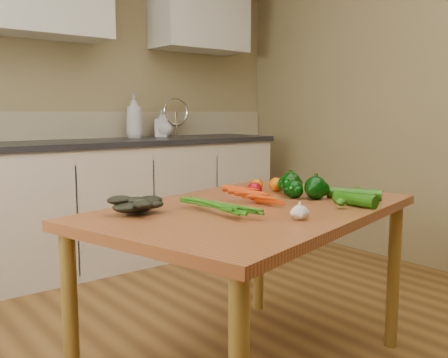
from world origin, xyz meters
name	(u,v)px	position (x,y,z in m)	size (l,w,h in m)	color
room	(281,69)	(0.00, 0.17, 1.25)	(4.04, 5.04, 2.64)	brown
counter_run	(100,202)	(0.21, 2.19, 0.46)	(2.84, 0.64, 1.14)	beige
table	(253,226)	(0.04, 0.36, 0.64)	(1.51, 1.16, 0.72)	#A3572F
soap_bottle_a	(134,116)	(0.56, 2.29, 1.07)	(0.13, 0.13, 0.33)	silver
soap_bottle_b	(161,123)	(0.82, 2.33, 1.01)	(0.10, 0.10, 0.21)	silver
soap_bottle_c	(164,126)	(0.84, 2.32, 0.99)	(0.14, 0.14, 0.17)	silver
carrot_bunch	(244,198)	(0.00, 0.37, 0.75)	(0.25, 0.19, 0.07)	#D23904
leafy_greens	(140,201)	(-0.39, 0.51, 0.77)	(0.19, 0.17, 0.10)	black
garlic_bulb	(300,212)	(0.00, 0.07, 0.75)	(0.06, 0.06, 0.05)	silver
pepper_a	(294,189)	(0.31, 0.39, 0.76)	(0.08, 0.08, 0.08)	black
pepper_b	(291,183)	(0.37, 0.47, 0.77)	(0.10, 0.10, 0.10)	black
pepper_c	(316,188)	(0.36, 0.32, 0.77)	(0.10, 0.10, 0.10)	black
tomato_a	(254,189)	(0.20, 0.53, 0.75)	(0.07, 0.07, 0.06)	#980210
tomato_b	(257,185)	(0.32, 0.65, 0.75)	(0.06, 0.06, 0.06)	#C25804
tomato_c	(277,184)	(0.38, 0.58, 0.75)	(0.07, 0.07, 0.07)	#C25804
zucchini_a	(354,194)	(0.49, 0.21, 0.74)	(0.05, 0.05, 0.23)	#144A07
zucchini_b	(355,199)	(0.36, 0.10, 0.75)	(0.05, 0.05, 0.18)	#144A07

